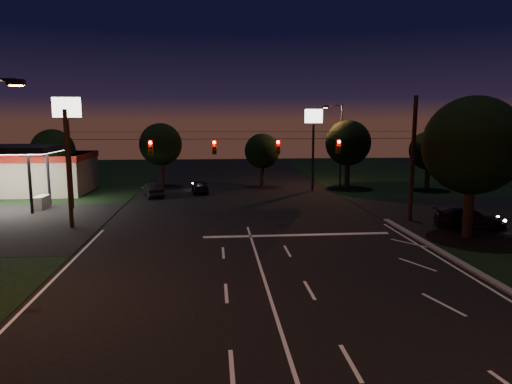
{
  "coord_description": "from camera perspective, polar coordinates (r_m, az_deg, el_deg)",
  "views": [
    {
      "loc": [
        -2.24,
        -16.52,
        7.27
      ],
      "look_at": [
        0.26,
        10.46,
        3.0
      ],
      "focal_mm": 32.0,
      "sensor_mm": 36.0,
      "label": 1
    }
  ],
  "objects": [
    {
      "name": "pole_sign_left_near",
      "position": [
        40.28,
        -22.49,
        7.87
      ],
      "size": [
        2.2,
        0.3,
        9.1
      ],
      "color": "black",
      "rests_on": "ground"
    },
    {
      "name": "gas_station",
      "position": [
        51.08,
        -27.88,
        2.43
      ],
      "size": [
        14.2,
        16.1,
        5.25
      ],
      "color": "gray",
      "rests_on": "ground"
    },
    {
      "name": "stop_bar",
      "position": [
        29.42,
        5.16,
        -5.38
      ],
      "size": [
        12.0,
        0.5,
        0.01
      ],
      "primitive_type": "cube",
      "color": "silver",
      "rests_on": "ground"
    },
    {
      "name": "signal_span",
      "position": [
        31.61,
        -1.22,
        5.75
      ],
      "size": [
        24.0,
        0.4,
        1.56
      ],
      "color": "black",
      "rests_on": "ground"
    },
    {
      "name": "tree_far_a",
      "position": [
        49.31,
        -23.97,
        4.68
      ],
      "size": [
        4.2,
        4.2,
        6.42
      ],
      "color": "black",
      "rests_on": "ground"
    },
    {
      "name": "car_cross",
      "position": [
        34.31,
        25.19,
        -3.0
      ],
      "size": [
        4.94,
        2.89,
        1.34
      ],
      "primitive_type": "imported",
      "rotation": [
        0.0,
        0.0,
        1.34
      ],
      "color": "black",
      "rests_on": "ground"
    },
    {
      "name": "tree_far_d",
      "position": [
        49.8,
        11.42,
        5.97
      ],
      "size": [
        4.8,
        4.8,
        7.3
      ],
      "color": "black",
      "rests_on": "ground"
    },
    {
      "name": "pole_sign_right",
      "position": [
        47.65,
        7.19,
        7.65
      ],
      "size": [
        1.8,
        0.3,
        8.4
      ],
      "color": "black",
      "rests_on": "ground"
    },
    {
      "name": "tree_far_e",
      "position": [
        50.87,
        20.75,
        4.82
      ],
      "size": [
        4.0,
        4.0,
        6.18
      ],
      "color": "black",
      "rests_on": "ground"
    },
    {
      "name": "street_light_right_far",
      "position": [
        50.4,
        10.3,
        6.51
      ],
      "size": [
        2.2,
        0.35,
        9.0
      ],
      "color": "black",
      "rests_on": "ground"
    },
    {
      "name": "tree_far_c",
      "position": [
        50.02,
        0.76,
        5.09
      ],
      "size": [
        3.8,
        3.8,
        5.86
      ],
      "color": "black",
      "rests_on": "ground"
    },
    {
      "name": "car_oncoming_b",
      "position": [
        44.79,
        -12.73,
        0.27
      ],
      "size": [
        2.58,
        4.37,
        1.36
      ],
      "primitive_type": "imported",
      "rotation": [
        0.0,
        0.0,
        3.44
      ],
      "color": "black",
      "rests_on": "ground"
    },
    {
      "name": "cross_street_right",
      "position": [
        40.06,
        28.59,
        -2.61
      ],
      "size": [
        20.0,
        16.0,
        0.02
      ],
      "primitive_type": "cube",
      "color": "black",
      "rests_on": "ground"
    },
    {
      "name": "tree_right_near",
      "position": [
        31.04,
        25.36,
        5.15
      ],
      "size": [
        6.0,
        6.0,
        8.76
      ],
      "color": "black",
      "rests_on": "ground"
    },
    {
      "name": "ground",
      "position": [
        18.19,
        2.3,
        -14.61
      ],
      "size": [
        140.0,
        140.0,
        0.0
      ],
      "primitive_type": "plane",
      "color": "black",
      "rests_on": "ground"
    },
    {
      "name": "tree_far_b",
      "position": [
        51.04,
        -11.8,
        5.78
      ],
      "size": [
        4.6,
        4.6,
        6.98
      ],
      "color": "black",
      "rests_on": "ground"
    },
    {
      "name": "utility_pole_right",
      "position": [
        35.34,
        18.64,
        -3.39
      ],
      "size": [
        0.3,
        0.3,
        9.0
      ],
      "primitive_type": "cylinder",
      "color": "black",
      "rests_on": "ground"
    },
    {
      "name": "car_oncoming_a",
      "position": [
        46.36,
        -7.02,
        0.69
      ],
      "size": [
        1.99,
        4.03,
        1.32
      ],
      "primitive_type": "imported",
      "rotation": [
        0.0,
        0.0,
        3.25
      ],
      "color": "black",
      "rests_on": "ground"
    },
    {
      "name": "utility_pole_left",
      "position": [
        33.79,
        -22.0,
        -4.13
      ],
      "size": [
        0.28,
        0.28,
        8.0
      ],
      "primitive_type": "cylinder",
      "color": "black",
      "rests_on": "ground"
    }
  ]
}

